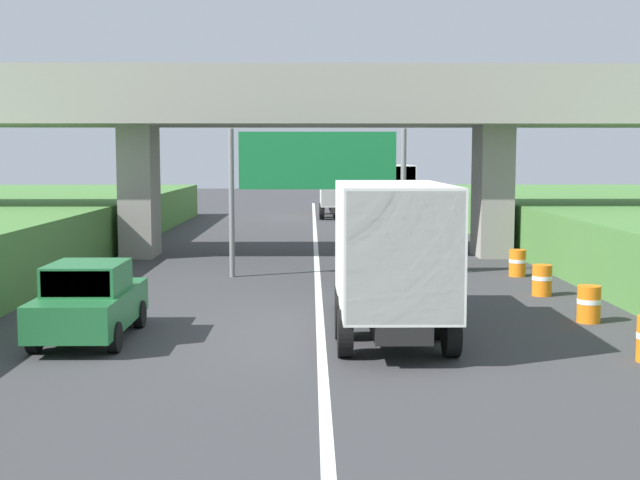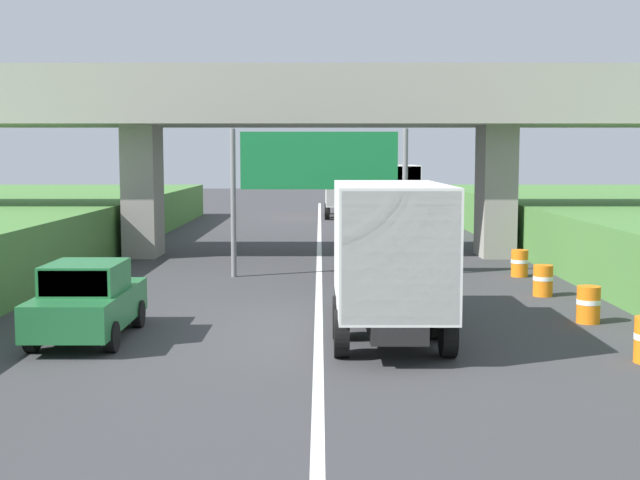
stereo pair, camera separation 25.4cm
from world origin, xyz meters
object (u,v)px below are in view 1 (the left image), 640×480
Objects in this scene: construction_barrel_2 at (589,304)px; construction_barrel_4 at (517,263)px; truck_blue at (392,188)px; truck_white at (388,249)px; car_green at (89,301)px; overhead_highway_sign at (317,169)px; construction_barrel_3 at (542,280)px; truck_orange at (338,188)px; car_black at (373,253)px.

construction_barrel_2 is 7.84m from construction_barrel_4.
construction_barrel_4 is at bearing -86.44° from truck_blue.
truck_white is at bearing -166.73° from construction_barrel_2.
car_green is 4.56× the size of construction_barrel_4.
overhead_highway_sign is at bearing 129.89° from construction_barrel_2.
overhead_highway_sign is at bearing 62.14° from car_green.
construction_barrel_2 is 1.00× the size of construction_barrel_3.
truck_white is at bearing -90.03° from truck_orange.
car_green is at bearing -105.61° from truck_blue.
construction_barrel_2 is (6.53, -7.81, -3.13)m from overhead_highway_sign.
car_green is 11.76m from construction_barrel_2.
construction_barrel_2 is at bearing -57.31° from car_black.
overhead_highway_sign is at bearing 99.68° from truck_white.
car_green is (-10.14, -36.29, -1.08)m from truck_blue.
truck_orange reaches higher than construction_barrel_2.
truck_orange reaches higher than car_black.
construction_barrel_4 is at bearing 60.10° from truck_white.
car_black is at bearing 122.69° from construction_barrel_2.
car_black is (0.28, 8.53, -1.08)m from truck_white.
construction_barrel_2 is (1.47, -34.48, -1.47)m from truck_blue.
truck_blue is 26.73m from construction_barrel_4.
overhead_highway_sign is at bearing -100.74° from truck_blue.
car_black is 8.74m from construction_barrel_2.
car_black reaches higher than construction_barrel_4.
truck_blue reaches higher than construction_barrel_2.
car_green and car_black have the same top height.
construction_barrel_3 is (4.66, -3.43, -0.40)m from car_black.
truck_blue is 27.34m from car_black.
truck_blue reaches higher than construction_barrel_3.
truck_blue is 1.78× the size of car_black.
construction_barrel_2 is (4.99, 1.18, -1.47)m from truck_white.
truck_white is at bearing -91.85° from car_black.
truck_white is 8.11× the size of construction_barrel_3.
truck_orange is at bearing 89.97° from truck_white.
car_green reaches higher than construction_barrel_2.
truck_orange is at bearing 90.53° from car_black.
truck_orange is at bearing 165.39° from truck_blue.
truck_blue is at bearing 74.39° from car_green.
construction_barrel_2 is at bearing -91.39° from construction_barrel_4.
construction_barrel_4 is at bearing 88.61° from construction_barrel_2.
truck_white reaches higher than construction_barrel_4.
car_black is 4.95m from construction_barrel_4.
truck_white is (-0.02, -36.57, 0.00)m from truck_orange.
car_black is 5.80m from construction_barrel_3.
truck_orange is at bearing 100.62° from construction_barrel_4.
overhead_highway_sign is 27.68m from truck_orange.
truck_white is at bearing 5.46° from car_green.
overhead_highway_sign reaches higher than construction_barrel_3.
overhead_highway_sign reaches higher than construction_barrel_4.
truck_white is at bearing -119.90° from construction_barrel_4.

